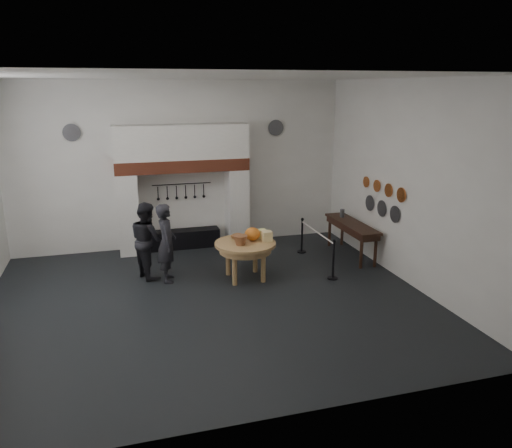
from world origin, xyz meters
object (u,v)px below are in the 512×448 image
object	(u,v)px
work_table	(245,244)
iron_range	(185,239)
visitor_near	(167,243)
barrier_post_far	(302,236)
side_table	(352,224)
barrier_post_near	(333,261)
visitor_far	(147,240)

from	to	relation	value
work_table	iron_range	bearing A→B (deg)	110.70
visitor_near	barrier_post_far	xyz separation A→B (m)	(3.68, 1.04, -0.46)
work_table	barrier_post_far	world-z (taller)	barrier_post_far
iron_range	barrier_post_far	bearing A→B (deg)	-23.68
visitor_near	barrier_post_far	world-z (taller)	visitor_near
barrier_post_far	side_table	bearing A→B (deg)	-28.31
visitor_near	barrier_post_far	size ratio (longest dim) A/B	2.02
side_table	barrier_post_near	bearing A→B (deg)	-129.46
visitor_far	barrier_post_near	world-z (taller)	visitor_far
barrier_post_near	visitor_near	bearing A→B (deg)	165.45
work_table	barrier_post_far	size ratio (longest dim) A/B	1.56
visitor_far	barrier_post_far	distance (m)	4.16
visitor_near	barrier_post_far	bearing A→B (deg)	-69.81
iron_range	barrier_post_near	xyz separation A→B (m)	(2.96, -3.30, 0.20)
barrier_post_far	iron_range	bearing A→B (deg)	156.32
barrier_post_far	visitor_far	bearing A→B (deg)	-171.05
visitor_far	side_table	size ratio (longest dim) A/B	0.81
work_table	side_table	xyz separation A→B (m)	(3.08, 0.78, 0.03)
iron_range	visitor_near	distance (m)	2.54
work_table	side_table	world-z (taller)	side_table
iron_range	visitor_near	bearing A→B (deg)	-107.21
iron_range	barrier_post_far	distance (m)	3.24
work_table	visitor_far	xyz separation A→B (m)	(-2.14, 0.75, 0.05)
barrier_post_far	work_table	bearing A→B (deg)	-144.24
barrier_post_near	side_table	bearing A→B (deg)	50.54
visitor_far	barrier_post_near	size ratio (longest dim) A/B	1.98
iron_range	barrier_post_near	world-z (taller)	barrier_post_near
iron_range	visitor_far	distance (m)	2.33
iron_range	work_table	bearing A→B (deg)	-69.30
iron_range	side_table	distance (m)	4.57
visitor_near	iron_range	bearing A→B (deg)	-12.83
side_table	barrier_post_far	size ratio (longest dim) A/B	2.44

